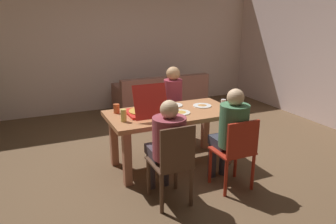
{
  "coord_description": "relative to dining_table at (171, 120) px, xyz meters",
  "views": [
    {
      "loc": [
        -1.65,
        -3.61,
        1.97
      ],
      "look_at": [
        0.0,
        0.1,
        0.71
      ],
      "focal_mm": 34.39,
      "sensor_mm": 36.0,
      "label": 1
    }
  ],
  "objects": [
    {
      "name": "drinking_glass_2",
      "position": [
        0.66,
        -0.19,
        0.19
      ],
      "size": [
        0.07,
        0.07,
        0.14
      ],
      "primitive_type": "cylinder",
      "color": "silver",
      "rests_on": "dining_table"
    },
    {
      "name": "chair_2",
      "position": [
        -0.38,
        -0.88,
        -0.14
      ],
      "size": [
        0.39,
        0.44,
        0.91
      ],
      "color": "brown",
      "rests_on": "ground"
    },
    {
      "name": "chair_0",
      "position": [
        0.4,
        0.89,
        -0.16
      ],
      "size": [
        0.38,
        0.4,
        0.9
      ],
      "color": "#B32C1A",
      "rests_on": "ground"
    },
    {
      "name": "drinking_glass_1",
      "position": [
        -0.67,
        -0.12,
        0.19
      ],
      "size": [
        0.07,
        0.07,
        0.15
      ],
      "primitive_type": "cylinder",
      "color": "#DFCA60",
      "rests_on": "dining_table"
    },
    {
      "name": "back_wall",
      "position": [
        0.0,
        3.01,
        0.77
      ],
      "size": [
        6.53,
        0.12,
        2.78
      ],
      "primitive_type": "cube",
      "color": "silver",
      "rests_on": "ground"
    },
    {
      "name": "person_1",
      "position": [
        0.4,
        -0.76,
        0.07
      ],
      "size": [
        0.33,
        0.5,
        1.18
      ],
      "color": "#33333F",
      "rests_on": "ground"
    },
    {
      "name": "chair_1",
      "position": [
        0.4,
        -0.89,
        -0.14
      ],
      "size": [
        0.42,
        0.39,
        0.86
      ],
      "color": "#AB2919",
      "rests_on": "ground"
    },
    {
      "name": "plate_1",
      "position": [
        0.15,
        0.25,
        0.12
      ],
      "size": [
        0.24,
        0.24,
        0.03
      ],
      "color": "white",
      "rests_on": "dining_table"
    },
    {
      "name": "ground_plane",
      "position": [
        0.0,
        0.0,
        -0.63
      ],
      "size": [
        20.0,
        20.0,
        0.0
      ],
      "primitive_type": "plane",
      "color": "brown"
    },
    {
      "name": "couch",
      "position": [
        0.82,
        2.31,
        -0.35
      ],
      "size": [
        1.83,
        0.81,
        0.77
      ],
      "color": "#9D685B",
      "rests_on": "ground"
    },
    {
      "name": "person_2",
      "position": [
        -0.38,
        -0.73,
        0.04
      ],
      "size": [
        0.35,
        0.55,
        1.13
      ],
      "color": "#413740",
      "rests_on": "ground"
    },
    {
      "name": "pizza_box_0",
      "position": [
        -0.35,
        0.03,
        0.17
      ],
      "size": [
        0.41,
        0.55,
        0.42
      ],
      "color": "red",
      "rests_on": "dining_table"
    },
    {
      "name": "person_0",
      "position": [
        0.4,
        0.74,
        0.06
      ],
      "size": [
        0.29,
        0.53,
        1.18
      ],
      "color": "#37334C",
      "rests_on": "ground"
    },
    {
      "name": "plate_2",
      "position": [
        0.5,
        0.07,
        0.12
      ],
      "size": [
        0.25,
        0.25,
        0.03
      ],
      "color": "white",
      "rests_on": "dining_table"
    },
    {
      "name": "plate_0",
      "position": [
        0.09,
        -0.09,
        0.13
      ],
      "size": [
        0.26,
        0.26,
        0.03
      ],
      "color": "white",
      "rests_on": "dining_table"
    },
    {
      "name": "drinking_glass_0",
      "position": [
        -0.66,
        0.24,
        0.17
      ],
      "size": [
        0.08,
        0.08,
        0.12
      ],
      "primitive_type": "cylinder",
      "color": "#BE542C",
      "rests_on": "dining_table"
    },
    {
      "name": "dining_table",
      "position": [
        0.0,
        0.0,
        0.0
      ],
      "size": [
        1.64,
        0.84,
        0.74
      ],
      "color": "#B37247",
      "rests_on": "ground"
    },
    {
      "name": "side_wall_right",
      "position": [
        3.26,
        0.9,
        0.77
      ],
      "size": [
        0.12,
        5.12,
        2.78
      ],
      "primitive_type": "cube",
      "color": "silver",
      "rests_on": "ground"
    }
  ]
}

